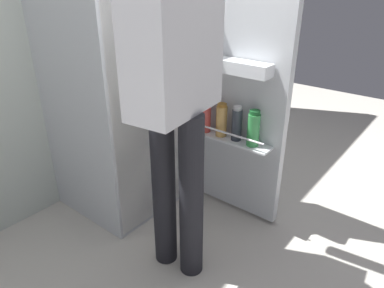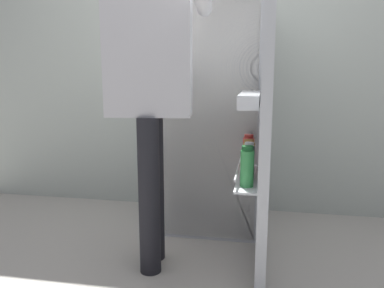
% 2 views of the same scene
% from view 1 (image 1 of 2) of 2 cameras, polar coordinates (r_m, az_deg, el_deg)
% --- Properties ---
extents(ground_plane, '(6.88, 6.88, 0.00)m').
position_cam_1_polar(ground_plane, '(2.29, -0.47, -13.26)').
color(ground_plane, '#B7B2A8').
extents(refrigerator, '(0.73, 1.29, 1.62)m').
position_cam_1_polar(refrigerator, '(2.25, -10.41, 9.02)').
color(refrigerator, silver).
rests_on(refrigerator, ground_plane).
extents(person, '(0.64, 0.76, 1.78)m').
position_cam_1_polar(person, '(1.54, -2.59, 12.25)').
color(person, black).
rests_on(person, ground_plane).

